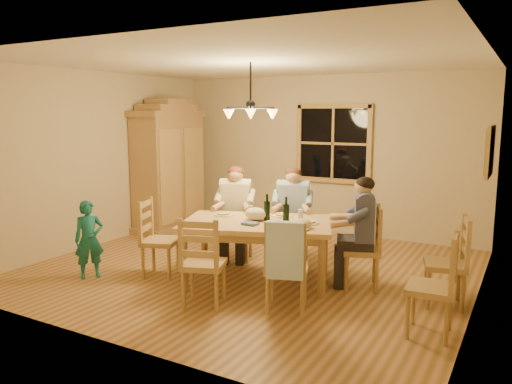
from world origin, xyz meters
The scene contains 33 objects.
floor centered at (0.00, 0.00, 0.00)m, with size 5.50×5.50×0.00m, color brown.
ceiling centered at (0.00, 0.00, 2.70)m, with size 5.50×5.00×0.02m, color white.
wall_back centered at (0.00, 2.50, 1.35)m, with size 5.50×0.02×2.70m, color #CCBB90.
wall_left centered at (-2.75, 0.00, 1.35)m, with size 0.02×5.00×2.70m, color #CCBB90.
wall_right centered at (2.75, 0.00, 1.35)m, with size 0.02×5.00×2.70m, color #CCBB90.
window centered at (0.20, 2.47, 1.55)m, with size 1.30×0.06×1.30m.
painting centered at (2.71, 1.20, 1.60)m, with size 0.06×0.78×0.64m.
chandelier centered at (0.00, 0.00, 2.08)m, with size 0.77×0.68×0.71m.
armoire centered at (-2.42, 1.31, 1.06)m, with size 0.66×1.40×2.30m.
dining_table centered at (0.31, -0.37, 0.66)m, with size 2.07×1.65×0.76m.
chair_far_left centered at (-0.40, 0.28, 0.30)m, with size 0.56×0.54×0.99m.
chair_far_right centered at (0.35, 0.55, 0.30)m, with size 0.56×0.54×0.99m.
chair_near_left centered at (0.17, -1.33, 0.30)m, with size 0.56×0.54×0.99m.
chair_near_right centered at (1.02, -1.02, 0.30)m, with size 0.56×0.54×0.99m.
chair_end_left centered at (-0.87, -0.79, 0.30)m, with size 0.54×0.56×0.99m.
chair_end_right centered at (1.49, 0.05, 0.30)m, with size 0.54×0.56×0.99m.
adult_woman centered at (-0.40, 0.28, 0.84)m, with size 0.50×0.52×0.87m.
adult_plaid_man centered at (0.35, 0.55, 0.84)m, with size 0.50×0.52×0.87m.
adult_slate_man centered at (1.49, 0.05, 0.84)m, with size 0.52×0.50×0.87m.
towel centered at (1.09, -1.20, 0.70)m, with size 0.38×0.10×0.58m, color #B9DFFA.
wine_bottle_a centered at (0.39, -0.28, 0.93)m, with size 0.08×0.08×0.33m, color black.
wine_bottle_b centered at (0.68, -0.35, 0.93)m, with size 0.08×0.08×0.33m, color black.
plate_woman centered at (-0.24, -0.29, 0.77)m, with size 0.26×0.26×0.02m, color white.
plate_plaid centered at (0.45, 0.02, 0.77)m, with size 0.26×0.26×0.02m, color white.
plate_slate centered at (0.90, -0.20, 0.77)m, with size 0.26×0.26×0.02m, color white.
wine_glass_a centered at (0.08, -0.15, 0.83)m, with size 0.06×0.06×0.14m, color silver.
wine_glass_b centered at (0.75, -0.08, 0.83)m, with size 0.06×0.06×0.14m, color silver.
cap centered at (0.94, -0.43, 0.82)m, with size 0.20×0.20×0.11m, color #C8B885.
napkin centered at (0.33, -0.59, 0.78)m, with size 0.18×0.14×0.03m, color #4F6392.
cloth_bundle centered at (0.25, -0.32, 0.84)m, with size 0.28×0.22×0.15m, color beige.
child centered at (-1.61, -1.28, 0.49)m, with size 0.36×0.24×0.99m, color #186B6E.
chair_spare_front centered at (2.45, -0.91, 0.30)m, with size 0.45×0.47×0.99m.
chair_spare_back centered at (2.45, -0.07, 0.30)m, with size 0.51×0.53×0.99m.
Camera 1 is at (3.20, -5.57, 2.07)m, focal length 35.00 mm.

